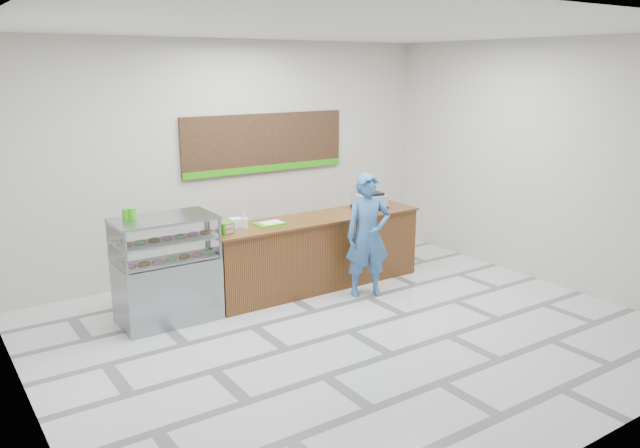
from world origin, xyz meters
TOP-DOWN VIEW (x-y plane):
  - floor at (0.00, 0.00)m, footprint 7.00×7.00m
  - back_wall at (0.00, 3.00)m, footprint 7.00×0.00m
  - ceiling at (0.00, 0.00)m, footprint 7.00×7.00m
  - sales_counter at (0.55, 1.55)m, footprint 3.26×0.76m
  - display_case at (-1.67, 1.55)m, footprint 1.22×0.72m
  - menu_board at (0.55, 2.96)m, footprint 2.80×0.06m
  - cash_register at (1.51, 1.56)m, footprint 0.47×0.48m
  - card_terminal at (1.66, 1.43)m, footprint 0.10×0.18m
  - serving_tray at (-0.18, 1.57)m, footprint 0.39×0.28m
  - napkin_box at (-0.64, 1.68)m, footprint 0.16×0.16m
  - straw_cup at (-0.56, 1.58)m, footprint 0.09×0.09m
  - promo_box at (-0.88, 1.45)m, footprint 0.17×0.12m
  - donut_decal at (1.19, 1.43)m, footprint 0.14×0.14m
  - green_cup_left at (-2.07, 1.69)m, footprint 0.08×0.08m
  - green_cup_right at (-2.01, 1.66)m, footprint 0.09×0.09m
  - customer at (0.96, 0.87)m, footprint 0.73×0.61m

SIDE VIEW (x-z plane):
  - floor at x=0.00m, z-range 0.00..0.00m
  - sales_counter at x=0.55m, z-range 0.00..1.03m
  - display_case at x=-1.67m, z-range 0.01..1.34m
  - customer at x=0.96m, z-range 0.00..1.72m
  - donut_decal at x=1.19m, z-range 1.03..1.03m
  - serving_tray at x=-0.18m, z-range 1.03..1.05m
  - card_terminal at x=1.66m, z-range 1.03..1.07m
  - napkin_box at x=-0.64m, z-range 1.03..1.15m
  - straw_cup at x=-0.56m, z-range 1.03..1.16m
  - promo_box at x=-0.88m, z-range 1.03..1.18m
  - cash_register at x=1.51m, z-range 0.98..1.37m
  - green_cup_left at x=-2.07m, z-range 1.33..1.46m
  - green_cup_right at x=-2.01m, z-range 1.33..1.47m
  - back_wall at x=0.00m, z-range -1.75..5.25m
  - menu_board at x=0.55m, z-range 1.48..2.38m
  - ceiling at x=0.00m, z-range 3.50..3.50m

